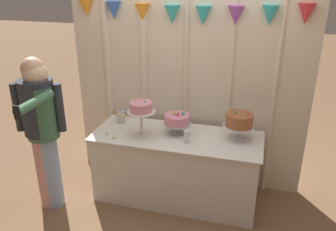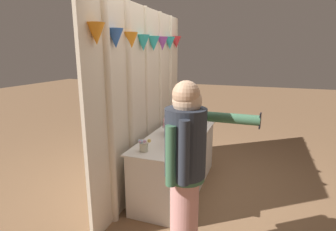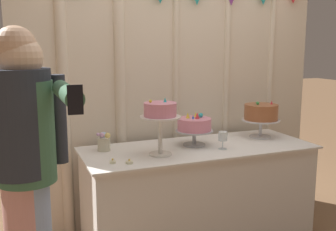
% 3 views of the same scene
% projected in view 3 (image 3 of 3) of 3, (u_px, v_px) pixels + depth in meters
% --- Properties ---
extents(draped_curtain, '(2.68, 0.17, 2.42)m').
position_uv_depth(draped_curtain, '(171.00, 75.00, 3.38)').
color(draped_curtain, beige).
rests_on(draped_curtain, ground_plane).
extents(cake_table, '(1.80, 0.71, 0.78)m').
position_uv_depth(cake_table, '(198.00, 194.00, 3.15)').
color(cake_table, white).
rests_on(cake_table, ground_plane).
extents(cake_display_leftmost, '(0.29, 0.29, 0.41)m').
position_uv_depth(cake_display_leftmost, '(160.00, 113.00, 2.81)').
color(cake_display_leftmost, silver).
rests_on(cake_display_leftmost, cake_table).
extents(cake_display_center, '(0.29, 0.29, 0.26)m').
position_uv_depth(cake_display_center, '(194.00, 126.00, 3.10)').
color(cake_display_center, '#B2B2B7').
rests_on(cake_display_center, cake_table).
extents(cake_display_rightmost, '(0.32, 0.32, 0.31)m').
position_uv_depth(cake_display_rightmost, '(261.00, 114.00, 3.37)').
color(cake_display_rightmost, silver).
rests_on(cake_display_rightmost, cake_table).
extents(wine_glass, '(0.07, 0.07, 0.13)m').
position_uv_depth(wine_glass, '(223.00, 137.00, 3.00)').
color(wine_glass, silver).
rests_on(wine_glass, cake_table).
extents(flower_vase, '(0.10, 0.16, 0.15)m').
position_uv_depth(flower_vase, '(104.00, 142.00, 2.97)').
color(flower_vase, beige).
rests_on(flower_vase, cake_table).
extents(tealight_far_left, '(0.04, 0.04, 0.03)m').
position_uv_depth(tealight_far_left, '(113.00, 162.00, 2.66)').
color(tealight_far_left, beige).
rests_on(tealight_far_left, cake_table).
extents(tealight_near_left, '(0.05, 0.05, 0.03)m').
position_uv_depth(tealight_near_left, '(129.00, 162.00, 2.65)').
color(tealight_near_left, beige).
rests_on(tealight_near_left, cake_table).
extents(guest_man_dark_suit, '(0.49, 0.41, 1.65)m').
position_uv_depth(guest_man_dark_suit, '(23.00, 167.00, 2.15)').
color(guest_man_dark_suit, '#D6938E').
rests_on(guest_man_dark_suit, ground_plane).
extents(guest_girl_blue_dress, '(0.46, 0.76, 1.61)m').
position_uv_depth(guest_girl_blue_dress, '(27.00, 168.00, 2.14)').
color(guest_girl_blue_dress, '#93ADD6').
rests_on(guest_girl_blue_dress, ground_plane).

